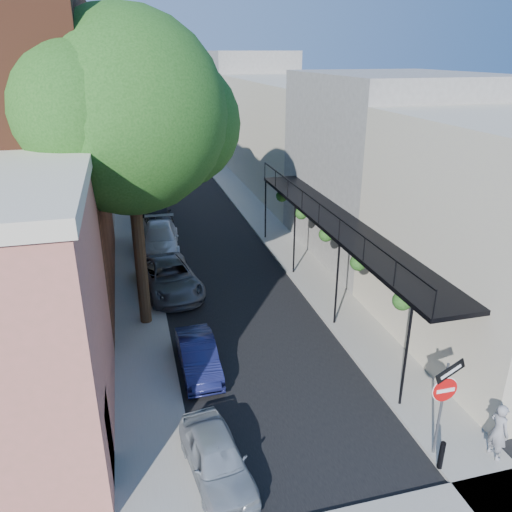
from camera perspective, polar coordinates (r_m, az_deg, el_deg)
road_surface at (r=39.18m, az=-8.44°, el=7.43°), size 6.00×64.00×0.01m
sidewalk_left at (r=38.96m, az=-14.33°, el=6.97°), size 2.00×64.00×0.12m
sidewalk_right at (r=39.77m, az=-2.66°, el=7.95°), size 2.00×64.00×0.12m
buildings_left at (r=37.18m, az=-23.38°, el=12.87°), size 10.10×59.10×12.00m
buildings_right at (r=39.75m, az=4.66°, el=14.31°), size 9.80×55.00×10.00m
sign_post at (r=13.71m, az=20.73°, el=-14.46°), size 0.89×0.17×2.99m
bollard at (r=14.28m, az=20.42°, el=-20.56°), size 0.14×0.14×0.80m
oak_near at (r=18.08m, az=-13.14°, el=15.29°), size 7.48×6.80×11.42m
oak_mid at (r=26.08m, az=-13.87°, el=15.41°), size 6.60×6.00×10.20m
oak_far at (r=35.00m, az=-14.44°, el=18.96°), size 7.70×7.00×11.90m
parked_car_a at (r=13.40m, az=-4.54°, el=-22.01°), size 1.74×3.47×1.13m
parked_car_b at (r=16.99m, az=-6.62°, el=-11.28°), size 1.21×3.39×1.11m
parked_car_c at (r=22.36m, az=-9.83°, el=-2.43°), size 2.89×5.14×1.36m
parked_car_d at (r=27.09m, az=-10.89°, el=1.99°), size 2.25×4.87×1.38m
parked_car_e at (r=31.57m, az=-11.30°, el=4.91°), size 1.89×4.20×1.40m
parked_car_f at (r=35.73m, az=-12.04°, el=6.80°), size 1.45×3.97×1.30m
pedestrian at (r=14.88m, az=25.98°, el=-17.55°), size 0.43×0.62×1.61m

